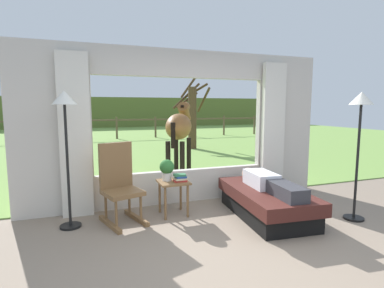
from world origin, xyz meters
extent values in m
plane|color=gray|center=(0.00, 0.00, 0.00)|extent=(12.00, 12.00, 0.00)
cube|color=beige|center=(-2.02, 2.26, 1.27)|extent=(1.15, 0.12, 2.55)
cube|color=beige|center=(2.02, 2.26, 1.27)|extent=(1.15, 0.12, 2.55)
cube|color=beige|center=(0.00, 2.26, 0.28)|extent=(2.90, 0.12, 0.55)
cube|color=beige|center=(0.00, 2.26, 2.33)|extent=(2.90, 0.12, 0.45)
cube|color=silver|center=(-1.69, 2.12, 1.20)|extent=(0.44, 0.10, 2.40)
cube|color=silver|center=(1.69, 2.12, 1.20)|extent=(0.44, 0.10, 2.40)
cube|color=#759E47|center=(0.00, 13.16, 0.01)|extent=(36.00, 21.68, 0.02)
cube|color=#5A6A30|center=(0.00, 23.00, 1.20)|extent=(36.00, 2.00, 2.40)
cube|color=black|center=(0.94, 1.15, 0.12)|extent=(0.97, 1.63, 0.24)
cube|color=#471E19|center=(0.94, 1.15, 0.33)|extent=(1.06, 1.78, 0.18)
cube|color=silver|center=(0.94, 1.30, 0.53)|extent=(0.39, 0.63, 0.22)
cube|color=#333338|center=(0.94, 0.70, 0.51)|extent=(0.34, 0.70, 0.18)
sphere|color=tan|center=(0.94, 1.69, 0.53)|extent=(0.20, 0.20, 0.20)
cube|color=brown|center=(-1.10, 1.60, 0.44)|extent=(0.60, 0.60, 0.06)
cube|color=brown|center=(-1.16, 1.80, 0.78)|extent=(0.48, 0.20, 0.68)
cube|color=brown|center=(-1.29, 1.54, 0.03)|extent=(0.26, 0.67, 0.06)
cube|color=brown|center=(-0.91, 1.66, 0.03)|extent=(0.26, 0.67, 0.06)
cylinder|color=brown|center=(-1.21, 1.37, 0.24)|extent=(0.04, 0.04, 0.38)
cylinder|color=brown|center=(-0.87, 1.48, 0.24)|extent=(0.04, 0.04, 0.38)
cylinder|color=brown|center=(-1.32, 1.71, 0.24)|extent=(0.04, 0.04, 0.38)
cylinder|color=brown|center=(-0.98, 1.82, 0.24)|extent=(0.04, 0.04, 0.38)
cube|color=brown|center=(-0.34, 1.68, 0.51)|extent=(0.44, 0.44, 0.03)
cylinder|color=brown|center=(-0.51, 1.51, 0.24)|extent=(0.04, 0.04, 0.49)
cylinder|color=brown|center=(-0.17, 1.51, 0.24)|extent=(0.04, 0.04, 0.49)
cylinder|color=brown|center=(-0.51, 1.85, 0.24)|extent=(0.04, 0.04, 0.49)
cylinder|color=brown|center=(-0.17, 1.85, 0.24)|extent=(0.04, 0.04, 0.49)
cylinder|color=silver|center=(-0.42, 1.74, 0.58)|extent=(0.14, 0.14, 0.12)
sphere|color=#2D6B2D|center=(-0.42, 1.74, 0.73)|extent=(0.22, 0.22, 0.22)
cube|color=#B22D28|center=(-0.25, 1.63, 0.53)|extent=(0.20, 0.16, 0.03)
cube|color=beige|center=(-0.24, 1.62, 0.56)|extent=(0.20, 0.17, 0.03)
cube|color=#23478C|center=(-0.25, 1.61, 0.59)|extent=(0.15, 0.14, 0.03)
cube|color=#337247|center=(-0.26, 1.61, 0.62)|extent=(0.18, 0.13, 0.03)
cylinder|color=black|center=(-1.79, 1.69, 0.01)|extent=(0.28, 0.28, 0.03)
cylinder|color=black|center=(-1.79, 1.69, 0.82)|extent=(0.04, 0.04, 1.65)
cone|color=white|center=(-1.79, 1.69, 1.74)|extent=(0.32, 0.32, 0.18)
cylinder|color=black|center=(2.07, 0.62, 0.01)|extent=(0.28, 0.28, 0.03)
cylinder|color=black|center=(2.07, 0.62, 0.83)|extent=(0.04, 0.04, 1.65)
cone|color=white|center=(2.07, 0.62, 1.74)|extent=(0.32, 0.32, 0.18)
ellipsoid|color=brown|center=(0.51, 4.10, 1.17)|extent=(1.09, 1.36, 0.60)
cylinder|color=brown|center=(0.84, 4.70, 1.48)|extent=(0.52, 0.65, 0.53)
ellipsoid|color=brown|center=(0.95, 4.91, 1.63)|extent=(0.41, 0.52, 0.24)
cube|color=black|center=(0.80, 4.63, 1.51)|extent=(0.28, 0.41, 0.32)
cylinder|color=black|center=(0.21, 3.58, 1.02)|extent=(0.14, 0.14, 0.55)
cylinder|color=black|center=(0.57, 4.55, 0.45)|extent=(0.11, 0.11, 0.85)
cylinder|color=black|center=(0.85, 4.39, 0.45)|extent=(0.11, 0.11, 0.85)
cylinder|color=black|center=(0.16, 3.81, 0.45)|extent=(0.11, 0.11, 0.85)
cylinder|color=black|center=(0.44, 3.66, 0.45)|extent=(0.11, 0.11, 0.85)
cylinder|color=#4C3823|center=(2.38, 8.37, 1.20)|extent=(0.32, 0.32, 2.36)
cylinder|color=#47331E|center=(2.85, 8.39, 1.89)|extent=(0.14, 1.09, 0.94)
cylinder|color=#47331E|center=(2.32, 8.90, 2.06)|extent=(1.19, 0.22, 1.05)
cylinder|color=#47331E|center=(2.29, 8.75, 1.89)|extent=(0.97, 0.31, 0.65)
cylinder|color=#47331E|center=(2.65, 8.61, 2.27)|extent=(0.71, 0.78, 0.54)
cylinder|color=#47331E|center=(2.43, 8.79, 2.48)|extent=(0.78, 0.18, 1.02)
cylinder|color=brown|center=(-4.00, 13.06, 0.57)|extent=(0.10, 0.10, 1.10)
cylinder|color=brown|center=(-2.00, 13.06, 0.57)|extent=(0.10, 0.10, 1.10)
cylinder|color=brown|center=(0.00, 13.06, 0.57)|extent=(0.10, 0.10, 1.10)
cylinder|color=brown|center=(2.00, 13.06, 0.57)|extent=(0.10, 0.10, 1.10)
cylinder|color=brown|center=(4.00, 13.06, 0.57)|extent=(0.10, 0.10, 1.10)
cylinder|color=brown|center=(6.00, 13.06, 0.57)|extent=(0.10, 0.10, 1.10)
cylinder|color=brown|center=(8.00, 13.06, 0.57)|extent=(0.10, 0.10, 1.10)
cube|color=brown|center=(0.00, 13.06, 0.97)|extent=(16.00, 0.06, 0.08)
camera|label=1|loc=(-1.57, -2.55, 1.62)|focal=28.20mm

